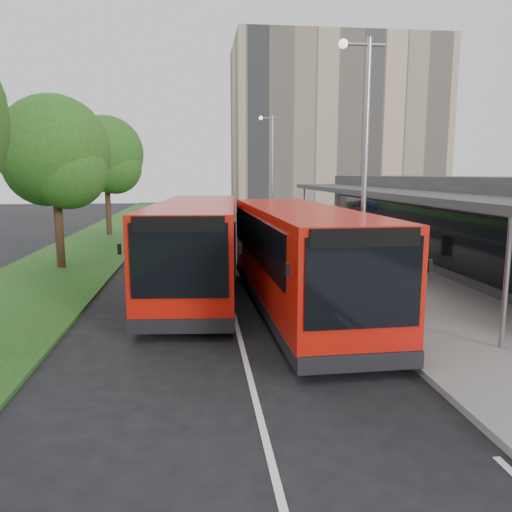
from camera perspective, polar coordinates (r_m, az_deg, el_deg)
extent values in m
plane|color=black|center=(13.95, -2.26, -7.79)|extent=(120.00, 120.00, 0.00)
cube|color=gray|center=(34.25, 5.27, 2.54)|extent=(5.00, 80.00, 0.15)
cube|color=#164014|center=(34.08, -16.68, 2.10)|extent=(5.00, 80.00, 0.10)
cube|color=silver|center=(28.61, -4.51, 1.06)|extent=(0.12, 70.00, 0.01)
cube|color=silver|center=(12.75, 13.62, -9.69)|extent=(0.12, 2.00, 0.01)
cube|color=silver|center=(18.28, 7.17, -3.70)|extent=(0.12, 2.00, 0.01)
cube|color=silver|center=(24.04, 3.81, -0.51)|extent=(0.12, 2.00, 0.01)
cube|color=silver|center=(29.89, 1.75, 1.44)|extent=(0.12, 2.00, 0.01)
cube|color=silver|center=(35.79, 0.37, 2.75)|extent=(0.12, 2.00, 0.01)
cube|color=silver|center=(41.72, -0.62, 3.69)|extent=(0.12, 2.00, 0.01)
cube|color=silver|center=(47.66, -1.36, 4.40)|extent=(0.12, 2.00, 0.01)
cube|color=silver|center=(53.62, -1.94, 4.94)|extent=(0.12, 2.00, 0.01)
cube|color=silver|center=(59.59, -2.41, 5.38)|extent=(0.12, 2.00, 0.01)
cube|color=tan|center=(57.49, 8.86, 14.11)|extent=(22.00, 12.00, 18.00)
cube|color=#28282B|center=(24.52, 22.78, 3.68)|extent=(5.00, 26.00, 4.00)
cube|color=black|center=(23.43, 17.33, 2.77)|extent=(0.06, 24.00, 2.20)
cube|color=#28282B|center=(22.82, 14.57, 7.01)|extent=(2.80, 26.00, 0.25)
cylinder|color=gray|center=(12.62, 26.67, -2.90)|extent=(0.12, 0.12, 3.30)
cylinder|color=gray|center=(33.11, 5.49, 5.04)|extent=(0.12, 0.12, 3.30)
cylinder|color=black|center=(23.21, -21.58, 3.01)|extent=(0.36, 0.36, 3.63)
sphere|color=#204D14|center=(23.12, -22.07, 11.16)|extent=(4.62, 4.62, 4.62)
sphere|color=#204D14|center=(22.56, -20.73, 9.20)|extent=(3.30, 3.30, 3.30)
sphere|color=#204D14|center=(23.71, -22.85, 9.66)|extent=(3.63, 3.63, 3.63)
cylinder|color=black|center=(34.89, -16.54, 5.38)|extent=(0.36, 0.36, 3.87)
sphere|color=#204D14|center=(34.85, -16.81, 11.15)|extent=(4.92, 4.92, 4.92)
sphere|color=#204D14|center=(34.33, -15.86, 9.76)|extent=(3.51, 3.51, 3.51)
sphere|color=#204D14|center=(35.41, -17.43, 10.09)|extent=(3.87, 3.87, 3.87)
cylinder|color=gray|center=(16.15, 12.32, 9.28)|extent=(0.16, 0.16, 8.00)
cylinder|color=gray|center=(16.54, 12.10, 22.58)|extent=(1.40, 0.10, 0.10)
sphere|color=silver|center=(16.36, 9.94, 22.79)|extent=(0.28, 0.28, 0.28)
cylinder|color=gray|center=(35.67, 1.84, 9.40)|extent=(0.16, 0.16, 8.00)
cylinder|color=gray|center=(35.85, 1.54, 15.49)|extent=(1.40, 0.10, 0.10)
sphere|color=silver|center=(35.77, 0.55, 15.50)|extent=(0.28, 0.28, 0.28)
cube|color=red|center=(15.08, 4.93, 0.28)|extent=(2.94, 11.00, 2.76)
cube|color=black|center=(15.35, 4.86, -4.69)|extent=(2.96, 11.02, 0.31)
cube|color=black|center=(9.86, 12.24, -3.04)|extent=(2.34, 0.12, 1.82)
cube|color=black|center=(20.36, 1.42, 3.92)|extent=(2.29, 0.12, 1.35)
cube|color=black|center=(15.07, -0.22, 2.21)|extent=(0.34, 9.36, 1.25)
cube|color=black|center=(15.66, 9.41, 2.35)|extent=(0.34, 9.36, 1.25)
cube|color=black|center=(10.31, 11.94, -11.85)|extent=(2.60, 0.16, 0.36)
cube|color=black|center=(9.70, 12.44, 2.06)|extent=(2.19, 0.11, 0.36)
cube|color=black|center=(9.61, 3.65, -1.57)|extent=(0.08, 0.08, 0.26)
cube|color=black|center=(10.60, 19.25, -1.06)|extent=(0.08, 0.08, 0.26)
cylinder|color=black|center=(11.77, 3.57, -8.68)|extent=(0.34, 0.95, 0.94)
cylinder|color=black|center=(12.39, 13.61, -8.01)|extent=(0.34, 0.95, 0.94)
cylinder|color=black|center=(18.54, -0.92, -1.98)|extent=(0.34, 0.95, 0.94)
cylinder|color=black|center=(18.94, 5.66, -1.79)|extent=(0.34, 0.95, 0.94)
cube|color=red|center=(17.60, -6.74, 1.60)|extent=(3.43, 11.18, 2.78)
cube|color=black|center=(17.83, -6.66, -2.73)|extent=(3.45, 11.21, 0.31)
cube|color=black|center=(12.11, -8.76, -0.57)|extent=(2.36, 0.22, 1.84)
cube|color=black|center=(23.03, -5.71, 4.55)|extent=(2.31, 0.22, 1.36)
cube|color=black|center=(18.00, -10.93, 3.27)|extent=(0.75, 9.42, 1.26)
cube|color=black|center=(17.80, -2.41, 3.36)|extent=(0.75, 9.42, 1.26)
cube|color=black|center=(12.48, -8.58, -7.95)|extent=(2.62, 0.27, 0.37)
cube|color=black|center=(11.98, -8.87, 3.63)|extent=(2.20, 0.20, 0.37)
cube|color=black|center=(12.54, -15.35, 0.76)|extent=(0.09, 0.09, 0.26)
cube|color=black|center=(12.22, -1.80, 0.87)|extent=(0.09, 0.09, 0.26)
cylinder|color=black|center=(14.50, -12.09, -5.39)|extent=(0.38, 0.97, 0.94)
cylinder|color=black|center=(14.29, -3.31, -5.42)|extent=(0.38, 0.97, 0.94)
cylinder|color=black|center=(21.41, -8.89, -0.55)|extent=(0.38, 0.97, 0.94)
cylinder|color=black|center=(21.27, -2.98, -0.52)|extent=(0.38, 0.97, 0.94)
cylinder|color=#321B14|center=(24.33, 9.48, 1.02)|extent=(0.69, 0.69, 0.99)
cylinder|color=orange|center=(32.09, 3.57, 3.04)|extent=(0.17, 0.17, 0.90)
imported|color=#4E1B0B|center=(51.34, -4.09, 5.36)|extent=(2.28, 3.59, 1.14)
imported|color=navy|center=(56.74, -7.36, 5.68)|extent=(2.49, 3.64, 1.14)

